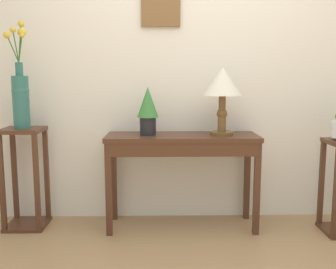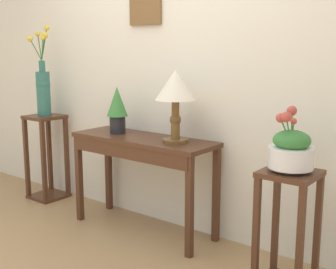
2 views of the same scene
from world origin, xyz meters
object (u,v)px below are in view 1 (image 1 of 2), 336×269
(potted_plant_on_console, at_px, (148,108))
(flower_vase_tall_left, at_px, (21,93))
(pedestal_stand_left, at_px, (25,178))
(table_lamp, at_px, (223,86))
(console_table, at_px, (182,149))

(potted_plant_on_console, height_order, flower_vase_tall_left, flower_vase_tall_left)
(pedestal_stand_left, bearing_deg, table_lamp, -0.98)
(table_lamp, relative_size, pedestal_stand_left, 0.65)
(flower_vase_tall_left, bearing_deg, table_lamp, -0.99)
(console_table, xyz_separation_m, potted_plant_on_console, (-0.26, 0.02, 0.32))
(potted_plant_on_console, xyz_separation_m, flower_vase_tall_left, (-0.98, 0.03, 0.12))
(pedestal_stand_left, distance_m, flower_vase_tall_left, 0.67)
(console_table, relative_size, potted_plant_on_console, 3.18)
(potted_plant_on_console, bearing_deg, console_table, -4.38)
(console_table, distance_m, potted_plant_on_console, 0.41)
(console_table, bearing_deg, potted_plant_on_console, 175.62)
(table_lamp, relative_size, flower_vase_tall_left, 0.63)
(console_table, bearing_deg, table_lamp, 4.35)
(table_lamp, distance_m, pedestal_stand_left, 1.71)
(flower_vase_tall_left, bearing_deg, potted_plant_on_console, -1.76)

